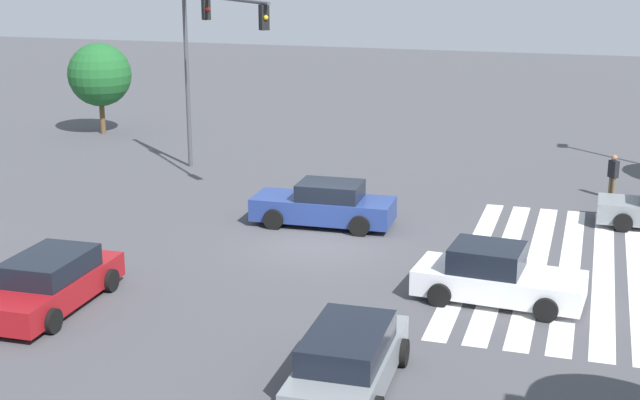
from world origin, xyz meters
The scene contains 9 objects.
ground_plane centered at (0.00, 0.00, 0.00)m, with size 119.10×119.10×0.00m, color #47474C.
crosswalk_markings centered at (0.00, -7.60, 0.00)m, with size 12.44×6.30×0.01m.
traffic_signal_mast centered at (6.76, 6.76, 5.43)m, with size 6.09×6.09×7.50m.
car_1 centered at (-7.03, 5.08, 0.66)m, with size 4.67×2.20×1.40m.
car_2 centered at (-3.15, -5.82, 0.66)m, with size 2.31×4.48×1.49m.
car_3 centered at (2.01, 0.47, 0.69)m, with size 2.18×4.78×1.49m.
car_5 centered at (-9.10, -3.47, 0.67)m, with size 4.48×2.08×1.39m.
pedestrian centered at (8.45, -8.77, 0.93)m, with size 0.41×0.41×1.67m.
tree_corner_c centered at (13.82, 15.91, 2.99)m, with size 3.16×3.16×4.58m.
Camera 1 is at (-25.45, -7.98, 8.81)m, focal length 50.00 mm.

